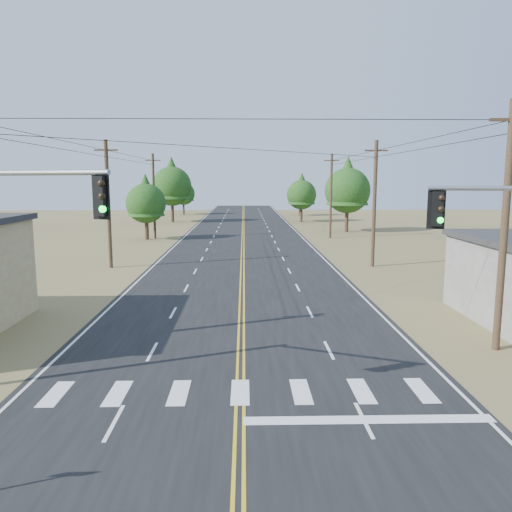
{
  "coord_description": "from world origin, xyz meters",
  "views": [
    {
      "loc": [
        0.15,
        -7.5,
        6.9
      ],
      "look_at": [
        0.68,
        14.82,
        3.5
      ],
      "focal_mm": 35.0,
      "sensor_mm": 36.0,
      "label": 1
    }
  ],
  "objects": [
    {
      "name": "road",
      "position": [
        0.0,
        30.0,
        0.01
      ],
      "size": [
        15.0,
        200.0,
        0.02
      ],
      "primitive_type": "cube",
      "color": "black",
      "rests_on": "ground"
    },
    {
      "name": "utility_pole_left_mid",
      "position": [
        -10.5,
        32.0,
        5.12
      ],
      "size": [
        1.8,
        0.3,
        10.0
      ],
      "color": "#4C3826",
      "rests_on": "ground"
    },
    {
      "name": "utility_pole_left_far",
      "position": [
        -10.5,
        52.0,
        5.12
      ],
      "size": [
        1.8,
        0.3,
        10.0
      ],
      "color": "#4C3826",
      "rests_on": "ground"
    },
    {
      "name": "utility_pole_right_near",
      "position": [
        10.5,
        12.0,
        5.12
      ],
      "size": [
        1.8,
        0.3,
        10.0
      ],
      "color": "#4C3826",
      "rests_on": "ground"
    },
    {
      "name": "utility_pole_right_mid",
      "position": [
        10.5,
        32.0,
        5.12
      ],
      "size": [
        1.8,
        0.3,
        10.0
      ],
      "color": "#4C3826",
      "rests_on": "ground"
    },
    {
      "name": "utility_pole_right_far",
      "position": [
        10.5,
        52.0,
        5.12
      ],
      "size": [
        1.8,
        0.3,
        10.0
      ],
      "color": "#4C3826",
      "rests_on": "ground"
    },
    {
      "name": "signal_mast_left",
      "position": [
        -7.33,
        7.99,
        4.94
      ],
      "size": [
        5.5,
        2.56,
        7.31
      ],
      "rotation": [
        0.0,
        0.0,
        -0.4
      ],
      "color": "gray",
      "rests_on": "ground"
    },
    {
      "name": "tree_left_near",
      "position": [
        -11.28,
        51.04,
        4.71
      ],
      "size": [
        4.62,
        4.62,
        7.7
      ],
      "color": "#3F2D1E",
      "rests_on": "ground"
    },
    {
      "name": "tree_left_mid",
      "position": [
        -11.73,
        75.61,
        6.59
      ],
      "size": [
        6.46,
        6.46,
        10.77
      ],
      "color": "#3F2D1E",
      "rests_on": "ground"
    },
    {
      "name": "tree_left_far",
      "position": [
        -12.13,
        94.21,
        4.72
      ],
      "size": [
        4.63,
        4.63,
        7.71
      ],
      "color": "#3F2D1E",
      "rests_on": "ground"
    },
    {
      "name": "tree_right_near",
      "position": [
        13.97,
        59.3,
        6.16
      ],
      "size": [
        6.04,
        6.04,
        10.06
      ],
      "color": "#3F2D1E",
      "rests_on": "ground"
    },
    {
      "name": "tree_right_mid",
      "position": [
        9.74,
        75.92,
        5.01
      ],
      "size": [
        4.91,
        4.91,
        8.19
      ],
      "color": "#3F2D1E",
      "rests_on": "ground"
    },
    {
      "name": "tree_right_far",
      "position": [
        11.08,
        90.57,
        4.32
      ],
      "size": [
        4.24,
        4.24,
        7.06
      ],
      "color": "#3F2D1E",
      "rests_on": "ground"
    }
  ]
}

